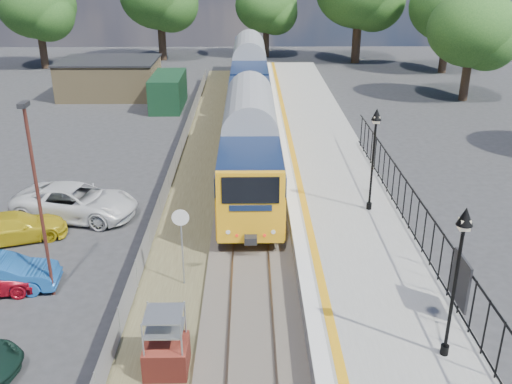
{
  "coord_description": "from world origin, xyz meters",
  "views": [
    {
      "loc": [
        -0.03,
        -17.14,
        11.47
      ],
      "look_at": [
        0.24,
        5.4,
        2.0
      ],
      "focal_mm": 40.0,
      "sensor_mm": 36.0,
      "label": 1
    }
  ],
  "objects_px": {
    "train": "(250,90)",
    "car_white": "(76,202)",
    "victorian_lamp_south": "(460,249)",
    "victorian_lamp_north": "(375,136)",
    "brick_plinth": "(166,343)",
    "speed_sign": "(181,234)",
    "car_blue": "(2,274)",
    "carpark_lamp": "(37,192)",
    "car_yellow": "(14,227)"
  },
  "relations": [
    {
      "from": "car_blue",
      "to": "brick_plinth",
      "type": "bearing_deg",
      "value": -129.62
    },
    {
      "from": "train",
      "to": "carpark_lamp",
      "type": "height_order",
      "value": "carpark_lamp"
    },
    {
      "from": "car_yellow",
      "to": "victorian_lamp_north",
      "type": "bearing_deg",
      "value": -106.32
    },
    {
      "from": "victorian_lamp_north",
      "to": "brick_plinth",
      "type": "height_order",
      "value": "victorian_lamp_north"
    },
    {
      "from": "victorian_lamp_south",
      "to": "speed_sign",
      "type": "xyz_separation_m",
      "value": [
        -8.0,
        5.2,
        -2.14
      ]
    },
    {
      "from": "victorian_lamp_north",
      "to": "car_blue",
      "type": "height_order",
      "value": "victorian_lamp_north"
    },
    {
      "from": "victorian_lamp_north",
      "to": "car_yellow",
      "type": "bearing_deg",
      "value": -175.97
    },
    {
      "from": "brick_plinth",
      "to": "speed_sign",
      "type": "height_order",
      "value": "speed_sign"
    },
    {
      "from": "carpark_lamp",
      "to": "car_yellow",
      "type": "relative_size",
      "value": 1.66
    },
    {
      "from": "victorian_lamp_south",
      "to": "carpark_lamp",
      "type": "xyz_separation_m",
      "value": [
        -12.68,
        4.63,
        -0.24
      ]
    },
    {
      "from": "victorian_lamp_south",
      "to": "car_white",
      "type": "relative_size",
      "value": 0.81
    },
    {
      "from": "carpark_lamp",
      "to": "train",
      "type": "bearing_deg",
      "value": 72.64
    },
    {
      "from": "victorian_lamp_south",
      "to": "brick_plinth",
      "type": "height_order",
      "value": "victorian_lamp_south"
    },
    {
      "from": "victorian_lamp_south",
      "to": "car_blue",
      "type": "relative_size",
      "value": 1.16
    },
    {
      "from": "train",
      "to": "car_white",
      "type": "height_order",
      "value": "train"
    },
    {
      "from": "speed_sign",
      "to": "victorian_lamp_north",
      "type": "bearing_deg",
      "value": 29.34
    },
    {
      "from": "car_blue",
      "to": "victorian_lamp_south",
      "type": "bearing_deg",
      "value": -114.02
    },
    {
      "from": "victorian_lamp_south",
      "to": "car_white",
      "type": "height_order",
      "value": "victorian_lamp_south"
    },
    {
      "from": "victorian_lamp_north",
      "to": "car_yellow",
      "type": "relative_size",
      "value": 1.07
    },
    {
      "from": "car_blue",
      "to": "car_white",
      "type": "xyz_separation_m",
      "value": [
        0.95,
        6.22,
        0.14
      ]
    },
    {
      "from": "victorian_lamp_south",
      "to": "train",
      "type": "relative_size",
      "value": 0.11
    },
    {
      "from": "victorian_lamp_north",
      "to": "train",
      "type": "distance_m",
      "value": 18.48
    },
    {
      "from": "speed_sign",
      "to": "carpark_lamp",
      "type": "relative_size",
      "value": 0.44
    },
    {
      "from": "victorian_lamp_north",
      "to": "brick_plinth",
      "type": "distance_m",
      "value": 12.76
    },
    {
      "from": "speed_sign",
      "to": "carpark_lamp",
      "type": "distance_m",
      "value": 5.09
    },
    {
      "from": "victorian_lamp_south",
      "to": "victorian_lamp_north",
      "type": "distance_m",
      "value": 10.0
    },
    {
      "from": "speed_sign",
      "to": "car_white",
      "type": "bearing_deg",
      "value": 130.96
    },
    {
      "from": "victorian_lamp_south",
      "to": "brick_plinth",
      "type": "relative_size",
      "value": 2.23
    },
    {
      "from": "train",
      "to": "speed_sign",
      "type": "xyz_separation_m",
      "value": [
        -2.5,
        -22.4,
        -0.19
      ]
    },
    {
      "from": "car_blue",
      "to": "carpark_lamp",
      "type": "bearing_deg",
      "value": -105.76
    },
    {
      "from": "brick_plinth",
      "to": "car_white",
      "type": "relative_size",
      "value": 0.36
    },
    {
      "from": "victorian_lamp_south",
      "to": "speed_sign",
      "type": "height_order",
      "value": "victorian_lamp_south"
    },
    {
      "from": "train",
      "to": "car_white",
      "type": "distance_m",
      "value": 18.37
    },
    {
      "from": "train",
      "to": "car_white",
      "type": "xyz_separation_m",
      "value": [
        -8.14,
        -16.39,
        -1.55
      ]
    },
    {
      "from": "victorian_lamp_north",
      "to": "brick_plinth",
      "type": "xyz_separation_m",
      "value": [
        -7.8,
        -9.54,
        -3.31
      ]
    },
    {
      "from": "victorian_lamp_south",
      "to": "brick_plinth",
      "type": "bearing_deg",
      "value": 176.69
    },
    {
      "from": "victorian_lamp_south",
      "to": "train",
      "type": "distance_m",
      "value": 28.21
    },
    {
      "from": "brick_plinth",
      "to": "speed_sign",
      "type": "xyz_separation_m",
      "value": [
        0.0,
        4.74,
        1.17
      ]
    },
    {
      "from": "victorian_lamp_north",
      "to": "car_yellow",
      "type": "distance_m",
      "value": 15.91
    },
    {
      "from": "victorian_lamp_south",
      "to": "carpark_lamp",
      "type": "relative_size",
      "value": 0.65
    },
    {
      "from": "car_white",
      "to": "victorian_lamp_south",
      "type": "bearing_deg",
      "value": -118.09
    },
    {
      "from": "car_yellow",
      "to": "car_white",
      "type": "bearing_deg",
      "value": -61.42
    },
    {
      "from": "train",
      "to": "victorian_lamp_south",
      "type": "bearing_deg",
      "value": -78.73
    },
    {
      "from": "brick_plinth",
      "to": "car_white",
      "type": "bearing_deg",
      "value": 117.68
    },
    {
      "from": "brick_plinth",
      "to": "car_white",
      "type": "xyz_separation_m",
      "value": [
        -5.64,
        10.74,
        -0.2
      ]
    },
    {
      "from": "victorian_lamp_south",
      "to": "speed_sign",
      "type": "bearing_deg",
      "value": 146.95
    },
    {
      "from": "carpark_lamp",
      "to": "speed_sign",
      "type": "bearing_deg",
      "value": 7.03
    },
    {
      "from": "brick_plinth",
      "to": "speed_sign",
      "type": "relative_size",
      "value": 0.66
    },
    {
      "from": "car_yellow",
      "to": "speed_sign",
      "type": "bearing_deg",
      "value": -136.24
    },
    {
      "from": "victorian_lamp_north",
      "to": "carpark_lamp",
      "type": "relative_size",
      "value": 0.65
    }
  ]
}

